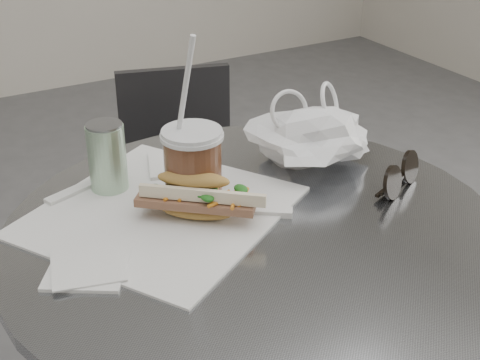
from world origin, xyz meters
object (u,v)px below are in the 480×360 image
chair_far (187,225)px  sunglasses (399,177)px  iced_coffee (193,168)px  drink_can (107,158)px  banh_mi (195,196)px

chair_far → sunglasses: bearing=112.3°
chair_far → iced_coffee: 0.79m
chair_far → sunglasses: sunglasses is taller
sunglasses → drink_can: drink_can is taller
iced_coffee → sunglasses: (0.32, -0.11, -0.05)m
sunglasses → chair_far: bearing=71.7°
iced_coffee → chair_far: bearing=67.1°
chair_far → banh_mi: (-0.26, -0.61, 0.46)m
drink_can → iced_coffee: bearing=-50.4°
chair_far → banh_mi: 0.80m
chair_far → iced_coffee: iced_coffee is taller
chair_far → drink_can: 0.74m
sunglasses → drink_can: bearing=126.2°
iced_coffee → drink_can: (-0.10, 0.12, -0.01)m
sunglasses → drink_can: (-0.42, 0.23, 0.04)m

